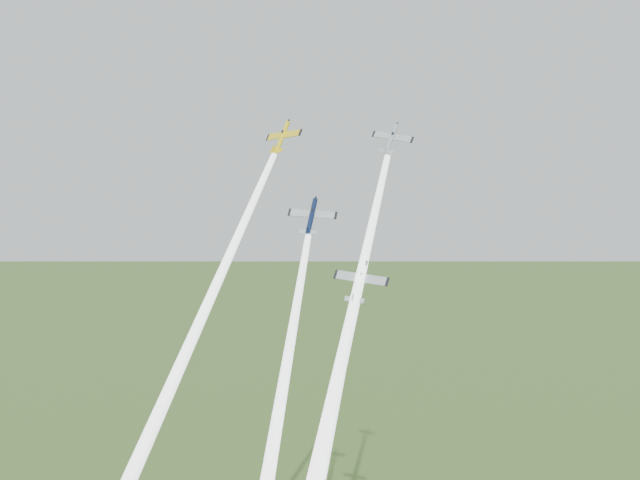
{
  "coord_description": "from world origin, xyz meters",
  "views": [
    {
      "loc": [
        33.76,
        -115.97,
        100.53
      ],
      "look_at": [
        0.0,
        -6.0,
        92.0
      ],
      "focal_mm": 45.0,
      "sensor_mm": 36.0,
      "label": 1
    }
  ],
  "objects_px": {
    "plane_silver_right": "(391,139)",
    "plane_silver_low": "(360,281)",
    "plane_navy": "(312,216)",
    "plane_yellow": "(282,137)"
  },
  "relations": [
    {
      "from": "plane_yellow",
      "to": "plane_navy",
      "type": "distance_m",
      "value": 13.9
    },
    {
      "from": "plane_yellow",
      "to": "plane_navy",
      "type": "relative_size",
      "value": 0.96
    },
    {
      "from": "plane_yellow",
      "to": "plane_silver_low",
      "type": "bearing_deg",
      "value": -7.85
    },
    {
      "from": "plane_yellow",
      "to": "plane_silver_right",
      "type": "xyz_separation_m",
      "value": [
        16.12,
        4.29,
        -0.29
      ]
    },
    {
      "from": "plane_silver_right",
      "to": "plane_navy",
      "type": "bearing_deg",
      "value": -133.51
    },
    {
      "from": "plane_silver_right",
      "to": "plane_silver_low",
      "type": "relative_size",
      "value": 0.82
    },
    {
      "from": "plane_yellow",
      "to": "plane_navy",
      "type": "bearing_deg",
      "value": -10.19
    },
    {
      "from": "plane_navy",
      "to": "plane_silver_low",
      "type": "relative_size",
      "value": 0.93
    },
    {
      "from": "plane_navy",
      "to": "plane_yellow",
      "type": "bearing_deg",
      "value": 144.35
    },
    {
      "from": "plane_yellow",
      "to": "plane_silver_low",
      "type": "xyz_separation_m",
      "value": [
        14.55,
        -8.85,
        -20.58
      ]
    }
  ]
}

